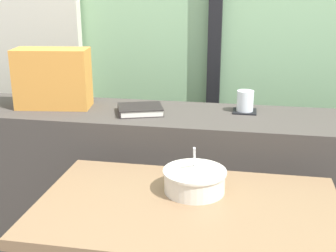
{
  "coord_description": "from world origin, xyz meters",
  "views": [
    {
      "loc": [
        0.25,
        -1.24,
        1.37
      ],
      "look_at": [
        -0.04,
        0.36,
        0.84
      ],
      "focal_mm": 47.51,
      "sensor_mm": 36.0,
      "label": 1
    }
  ],
  "objects_px": {
    "throw_pillow": "(53,78)",
    "soup_bowl": "(195,181)",
    "coaster_square": "(245,111)",
    "juice_glass": "(245,102)",
    "closed_book": "(140,110)",
    "breakfast_table": "(187,246)"
  },
  "relations": [
    {
      "from": "coaster_square",
      "to": "throw_pillow",
      "type": "distance_m",
      "value": 0.85
    },
    {
      "from": "throw_pillow",
      "to": "soup_bowl",
      "type": "relative_size",
      "value": 1.56
    },
    {
      "from": "breakfast_table",
      "to": "closed_book",
      "type": "relative_size",
      "value": 4.11
    },
    {
      "from": "juice_glass",
      "to": "closed_book",
      "type": "xyz_separation_m",
      "value": [
        -0.44,
        -0.1,
        -0.03
      ]
    },
    {
      "from": "coaster_square",
      "to": "soup_bowl",
      "type": "xyz_separation_m",
      "value": [
        -0.14,
        -0.57,
        -0.08
      ]
    },
    {
      "from": "coaster_square",
      "to": "throw_pillow",
      "type": "xyz_separation_m",
      "value": [
        -0.84,
        -0.07,
        0.13
      ]
    },
    {
      "from": "breakfast_table",
      "to": "soup_bowl",
      "type": "relative_size",
      "value": 4.52
    },
    {
      "from": "coaster_square",
      "to": "soup_bowl",
      "type": "bearing_deg",
      "value": -104.26
    },
    {
      "from": "breakfast_table",
      "to": "coaster_square",
      "type": "height_order",
      "value": "coaster_square"
    },
    {
      "from": "throw_pillow",
      "to": "soup_bowl",
      "type": "distance_m",
      "value": 0.87
    },
    {
      "from": "juice_glass",
      "to": "throw_pillow",
      "type": "xyz_separation_m",
      "value": [
        -0.84,
        -0.07,
        0.09
      ]
    },
    {
      "from": "juice_glass",
      "to": "soup_bowl",
      "type": "xyz_separation_m",
      "value": [
        -0.14,
        -0.57,
        -0.12
      ]
    },
    {
      "from": "breakfast_table",
      "to": "throw_pillow",
      "type": "distance_m",
      "value": 0.98
    },
    {
      "from": "throw_pillow",
      "to": "closed_book",
      "type": "bearing_deg",
      "value": -3.56
    },
    {
      "from": "breakfast_table",
      "to": "soup_bowl",
      "type": "distance_m",
      "value": 0.21
    },
    {
      "from": "throw_pillow",
      "to": "coaster_square",
      "type": "bearing_deg",
      "value": 5.07
    },
    {
      "from": "breakfast_table",
      "to": "juice_glass",
      "type": "distance_m",
      "value": 0.75
    },
    {
      "from": "juice_glass",
      "to": "throw_pillow",
      "type": "relative_size",
      "value": 0.28
    },
    {
      "from": "breakfast_table",
      "to": "juice_glass",
      "type": "height_order",
      "value": "juice_glass"
    },
    {
      "from": "coaster_square",
      "to": "throw_pillow",
      "type": "relative_size",
      "value": 0.31
    },
    {
      "from": "coaster_square",
      "to": "juice_glass",
      "type": "height_order",
      "value": "juice_glass"
    },
    {
      "from": "closed_book",
      "to": "throw_pillow",
      "type": "xyz_separation_m",
      "value": [
        -0.4,
        0.02,
        0.11
      ]
    }
  ]
}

